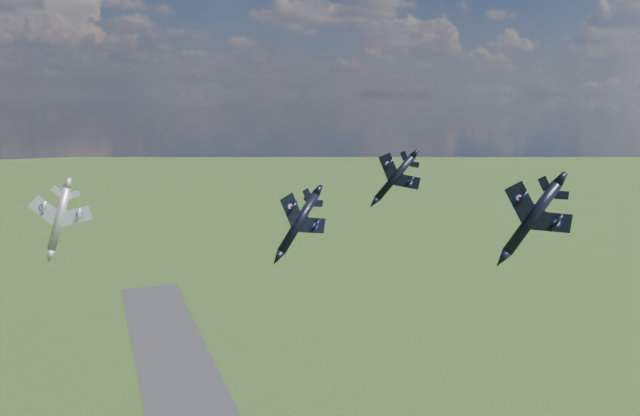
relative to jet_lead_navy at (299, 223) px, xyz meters
name	(u,v)px	position (x,y,z in m)	size (l,w,h in m)	color
jet_lead_navy	(299,223)	(0.00, 0.00, 0.00)	(10.00, 13.95, 2.89)	black
jet_right_navy	(532,218)	(26.99, -18.72, 2.30)	(11.17, 15.57, 3.22)	black
jet_high_navy	(395,178)	(20.63, 9.30, 4.65)	(9.23, 12.87, 2.66)	black
jet_left_silver	(59,219)	(-33.25, 11.41, 0.81)	(9.36, 13.04, 2.70)	#A3A7AD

